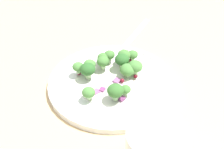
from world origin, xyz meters
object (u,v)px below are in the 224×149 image
Objects in this scene: fork at (132,38)px; broccoli_floret_1 at (133,55)px; broccoli_floret_0 at (102,62)px; broccoli_floret_2 at (115,91)px; plate at (112,82)px.

broccoli_floret_1 is at bearing 87.71° from fork.
broccoli_floret_0 reaches higher than broccoli_floret_1.
broccoli_floret_0 is at bearing -72.90° from broccoli_floret_2.
plate is 11.17× the size of broccoli_floret_1.
fork is (-4.08, -22.75, -3.30)cm from broccoli_floret_2.
plate reaches higher than fork.
broccoli_floret_2 is at bearing 96.32° from plate.
broccoli_floret_1 is at bearing -154.57° from broccoli_floret_0.
plate is 1.42× the size of fork.
broccoli_floret_2 reaches higher than broccoli_floret_0.
broccoli_floret_0 is (2.04, -3.06, 2.60)cm from plate.
plate is 7.71cm from broccoli_floret_1.
broccoli_floret_2 is at bearing 79.83° from fork.
broccoli_floret_1 is (-6.30, -3.00, -0.42)cm from broccoli_floret_0.
fork is at bearing -92.29° from broccoli_floret_1.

